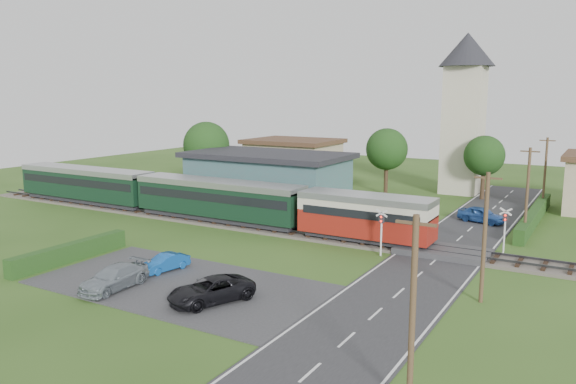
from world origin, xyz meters
The scene contains 31 objects.
ground centered at (0.00, 0.00, 0.00)m, with size 120.00×120.00×0.00m, color #2D4C19.
railway_track centered at (0.00, 2.00, 0.11)m, with size 76.00×3.20×0.49m.
road centered at (10.00, 0.00, 0.03)m, with size 6.00×70.00×0.05m, color #28282B.
car_park centered at (-1.50, -12.00, 0.04)m, with size 17.00×9.00×0.08m, color #333335.
crossing_deck centered at (10.00, 2.00, 0.23)m, with size 6.20×3.40×0.45m, color #333335.
platform centered at (-10.00, 5.20, 0.23)m, with size 30.00×3.00×0.45m, color gray.
equipment_hut centered at (-18.00, 5.20, 1.75)m, with size 2.30×2.30×2.55m.
station_building centered at (-10.00, 10.99, 2.69)m, with size 16.00×9.00×5.30m.
train centered at (-12.51, 2.00, 2.18)m, with size 43.20×2.90×3.40m.
church_tower centered at (5.00, 28.00, 10.23)m, with size 6.00×6.00×17.60m.
house_west centered at (-15.00, 25.00, 2.79)m, with size 10.80×8.80×5.50m.
hedge_carpark centered at (-11.00, -12.00, 0.60)m, with size 0.80×9.00×1.20m, color #193814.
hedge_roadside centered at (14.20, 16.00, 0.60)m, with size 0.80×18.00×1.20m, color #193814.
hedge_station centered at (-10.00, 15.50, 0.65)m, with size 22.00×0.80×1.30m, color #193814.
tree_a centered at (-20.00, 14.00, 5.38)m, with size 5.20×5.20×8.00m.
tree_b centered at (-2.00, 23.00, 5.02)m, with size 4.60×4.60×7.34m.
tree_c centered at (8.00, 25.00, 4.65)m, with size 4.20×4.20×6.78m.
utility_pole_a centered at (14.20, -18.00, 3.63)m, with size 1.40×0.22×7.00m.
utility_pole_b centered at (14.20, -6.00, 3.63)m, with size 1.40×0.22×7.00m.
utility_pole_c centered at (14.20, 10.00, 3.63)m, with size 1.40×0.22×7.00m.
utility_pole_d centered at (14.20, 22.00, 3.63)m, with size 1.40×0.22×7.00m.
crossing_signal_near centered at (6.40, -0.41, 2.14)m, with size 0.84×0.28×3.28m.
crossing_signal_far centered at (13.60, 4.39, 2.14)m, with size 0.84×0.28×3.28m.
streetlamp_west centered at (-22.00, 20.00, 3.04)m, with size 0.30×0.30×5.15m.
streetlamp_east centered at (16.00, 27.00, 3.04)m, with size 0.30×0.30×5.15m.
car_on_road centered at (10.25, 13.52, 0.73)m, with size 1.61×4.01×1.37m, color #27529F.
car_park_blue centered at (-3.94, -10.56, 0.60)m, with size 1.11×3.18×1.05m, color #124F9F.
car_park_silver centered at (-4.15, -14.50, 0.72)m, with size 1.81×4.44×1.29m, color gray.
car_park_dark centered at (1.87, -13.39, 0.73)m, with size 2.15×4.67×1.30m, color black.
pedestrian_near centered at (-2.14, 5.49, 1.26)m, with size 0.59×0.39×1.62m, color gray.
pedestrian_far centered at (-16.67, 4.40, 1.32)m, with size 0.85×0.66×1.75m, color gray.
Camera 1 is at (19.66, -35.82, 10.89)m, focal length 35.00 mm.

